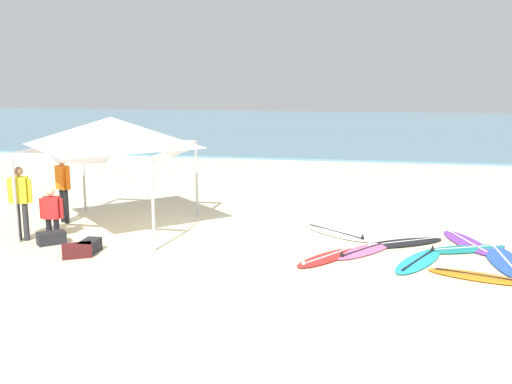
# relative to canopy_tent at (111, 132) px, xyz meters

# --- Properties ---
(ground_plane) EXTENTS (80.00, 80.00, 0.00)m
(ground_plane) POSITION_rel_canopy_tent_xyz_m (3.02, -0.34, -2.39)
(ground_plane) COLOR beige
(sea) EXTENTS (80.00, 36.00, 0.10)m
(sea) POSITION_rel_canopy_tent_xyz_m (3.02, 30.80, -2.34)
(sea) COLOR #568499
(sea) RESTS_ON ground
(canopy_tent) EXTENTS (3.37, 3.37, 2.75)m
(canopy_tent) POSITION_rel_canopy_tent_xyz_m (0.00, 0.00, 0.00)
(canopy_tent) COLOR #B7B7BC
(canopy_tent) RESTS_ON ground
(surfboard_black) EXTENTS (2.05, 1.53, 0.19)m
(surfboard_black) POSITION_rel_canopy_tent_xyz_m (6.91, -0.10, -2.35)
(surfboard_black) COLOR black
(surfboard_black) RESTS_ON ground
(surfboard_red) EXTENTS (1.40, 1.78, 0.19)m
(surfboard_red) POSITION_rel_canopy_tent_xyz_m (5.32, -1.54, -2.35)
(surfboard_red) COLOR red
(surfboard_red) RESTS_ON ground
(surfboard_blue) EXTENTS (0.75, 2.39, 0.19)m
(surfboard_blue) POSITION_rel_canopy_tent_xyz_m (8.89, -1.07, -2.35)
(surfboard_blue) COLOR blue
(surfboard_blue) RESTS_ON ground
(surfboard_cyan) EXTENTS (1.33, 2.03, 0.19)m
(surfboard_cyan) POSITION_rel_canopy_tent_xyz_m (7.16, -1.41, -2.35)
(surfboard_cyan) COLOR #23B2CC
(surfboard_cyan) RESTS_ON ground
(surfboard_purple) EXTENTS (1.18, 2.14, 0.19)m
(surfboard_purple) POSITION_rel_canopy_tent_xyz_m (8.33, 0.23, -2.35)
(surfboard_purple) COLOR purple
(surfboard_purple) RESTS_ON ground
(surfboard_white) EXTENTS (1.92, 1.72, 0.19)m
(surfboard_white) POSITION_rel_canopy_tent_xyz_m (5.39, 0.49, -2.35)
(surfboard_white) COLOR white
(surfboard_white) RESTS_ON ground
(surfboard_teal) EXTENTS (1.99, 1.28, 0.19)m
(surfboard_teal) POSITION_rel_canopy_tent_xyz_m (8.23, -0.33, -2.35)
(surfboard_teal) COLOR #19847F
(surfboard_teal) RESTS_ON ground
(surfboard_pink) EXTENTS (1.57, 1.88, 0.19)m
(surfboard_pink) POSITION_rel_canopy_tent_xyz_m (6.09, -0.83, -2.35)
(surfboard_pink) COLOR pink
(surfboard_pink) RESTS_ON ground
(surfboard_orange) EXTENTS (1.91, 1.04, 0.19)m
(surfboard_orange) POSITION_rel_canopy_tent_xyz_m (8.20, -2.17, -2.35)
(surfboard_orange) COLOR orange
(surfboard_orange) RESTS_ON ground
(person_yellow) EXTENTS (0.54, 0.28, 1.71)m
(person_yellow) POSITION_rel_canopy_tent_xyz_m (-1.63, -1.42, -1.40)
(person_yellow) COLOR #2D2D33
(person_yellow) RESTS_ON ground
(person_orange) EXTENTS (0.48, 0.38, 1.71)m
(person_orange) POSITION_rel_canopy_tent_xyz_m (-1.53, 0.32, -1.40)
(person_orange) COLOR black
(person_orange) RESTS_ON ground
(person_red) EXTENTS (0.54, 0.29, 1.20)m
(person_red) POSITION_rel_canopy_tent_xyz_m (-1.09, -1.04, -1.73)
(person_red) COLOR black
(person_red) RESTS_ON ground
(gear_bag_near_tent) EXTENTS (0.34, 0.61, 0.28)m
(gear_bag_near_tent) POSITION_rel_canopy_tent_xyz_m (0.33, -2.04, -2.25)
(gear_bag_near_tent) COLOR #232328
(gear_bag_near_tent) RESTS_ON ground
(gear_bag_by_pole) EXTENTS (0.65, 0.65, 0.28)m
(gear_bag_by_pole) POSITION_rel_canopy_tent_xyz_m (-0.83, -1.57, -2.25)
(gear_bag_by_pole) COLOR #232328
(gear_bag_by_pole) RESTS_ON ground
(gear_bag_on_sand) EXTENTS (0.68, 0.58, 0.28)m
(gear_bag_on_sand) POSITION_rel_canopy_tent_xyz_m (0.20, -2.37, -2.25)
(gear_bag_on_sand) COLOR #4C1919
(gear_bag_on_sand) RESTS_ON ground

